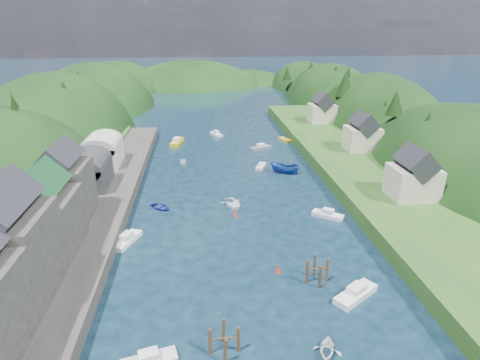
{
  "coord_description": "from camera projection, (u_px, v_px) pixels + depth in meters",
  "views": [
    {
      "loc": [
        -6.32,
        -34.1,
        28.36
      ],
      "look_at": [
        0.0,
        28.0,
        4.0
      ],
      "focal_mm": 30.0,
      "sensor_mm": 36.0,
      "label": 1
    }
  ],
  "objects": [
    {
      "name": "piling_cluster_near",
      "position": [
        224.0,
        343.0,
        36.76
      ],
      "size": [
        3.14,
        2.94,
        3.28
      ],
      "color": "#382314",
      "rests_on": "ground"
    },
    {
      "name": "quay_left",
      "position": [
        82.0,
        225.0,
        58.42
      ],
      "size": [
        12.0,
        110.0,
        2.0
      ],
      "primitive_type": "cube",
      "color": "#2D2B28",
      "rests_on": "ground"
    },
    {
      "name": "boat_sheds",
      "position": [
        95.0,
        157.0,
        74.29
      ],
      "size": [
        7.0,
        21.0,
        7.5
      ],
      "color": "#2D2D30",
      "rests_on": "quay_left"
    },
    {
      "name": "piling_cluster_far",
      "position": [
        317.0,
        273.0,
        46.81
      ],
      "size": [
        2.85,
        2.69,
        3.58
      ],
      "color": "#382314",
      "rests_on": "ground"
    },
    {
      "name": "hill_trees",
      "position": [
        229.0,
        99.0,
        98.51
      ],
      "size": [
        90.94,
        150.21,
        12.16
      ],
      "color": "black",
      "rests_on": "ground"
    },
    {
      "name": "moored_boats",
      "position": [
        229.0,
        212.0,
        63.28
      ],
      "size": [
        35.88,
        92.87,
        2.37
      ],
      "color": "navy",
      "rests_on": "ground"
    },
    {
      "name": "far_hills",
      "position": [
        214.0,
        105.0,
        207.82
      ],
      "size": [
        103.0,
        68.0,
        44.0
      ],
      "color": "black",
      "rests_on": "ground"
    },
    {
      "name": "hillside_left",
      "position": [
        61.0,
        165.0,
        110.7
      ],
      "size": [
        44.0,
        245.56,
        52.0
      ],
      "color": "black",
      "rests_on": "ground"
    },
    {
      "name": "ground",
      "position": [
        230.0,
        161.0,
        88.85
      ],
      "size": [
        600.0,
        600.0,
        0.0
      ],
      "primitive_type": "plane",
      "color": "black",
      "rests_on": "ground"
    },
    {
      "name": "terrace_left_grass",
      "position": [
        32.0,
        226.0,
        57.67
      ],
      "size": [
        12.0,
        110.0,
        2.5
      ],
      "primitive_type": "cube",
      "color": "#234719",
      "rests_on": "ground"
    },
    {
      "name": "terrace_right",
      "position": [
        356.0,
        167.0,
        81.5
      ],
      "size": [
        16.0,
        120.0,
        2.4
      ],
      "primitive_type": "cube",
      "color": "#234719",
      "rests_on": "ground"
    },
    {
      "name": "channel_buoy_far",
      "position": [
        235.0,
        214.0,
        63.04
      ],
      "size": [
        0.7,
        0.7,
        1.1
      ],
      "color": "red",
      "rests_on": "ground"
    },
    {
      "name": "right_bank_cottages",
      "position": [
        358.0,
        134.0,
        87.82
      ],
      "size": [
        9.0,
        59.24,
        8.41
      ],
      "color": "beige",
      "rests_on": "terrace_right"
    },
    {
      "name": "quayside_buildings",
      "position": [
        22.0,
        234.0,
        43.4
      ],
      "size": [
        8.0,
        35.84,
        12.9
      ],
      "color": "#2D2B28",
      "rests_on": "quay_left"
    },
    {
      "name": "hillside_right",
      "position": [
        375.0,
        153.0,
        118.96
      ],
      "size": [
        36.0,
        245.56,
        48.0
      ],
      "color": "black",
      "rests_on": "ground"
    },
    {
      "name": "channel_buoy_near",
      "position": [
        278.0,
        269.0,
        48.88
      ],
      "size": [
        0.7,
        0.7,
        1.1
      ],
      "color": "red",
      "rests_on": "ground"
    }
  ]
}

